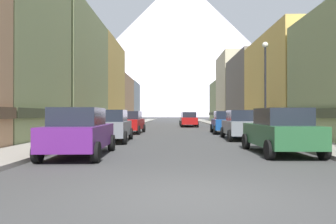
# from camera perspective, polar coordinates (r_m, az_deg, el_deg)

# --- Properties ---
(ground_plane) EXTENTS (400.00, 400.00, 0.00)m
(ground_plane) POSITION_cam_1_polar(r_m,az_deg,el_deg) (6.28, 4.45, -14.70)
(ground_plane) COLOR #3F3F3F
(sidewalk_left) EXTENTS (2.50, 100.00, 0.15)m
(sidewalk_left) POSITION_cam_1_polar(r_m,az_deg,el_deg) (41.52, -7.34, -2.39)
(sidewalk_left) COLOR gray
(sidewalk_left) RESTS_ON ground
(sidewalk_right) EXTENTS (2.50, 100.00, 0.15)m
(sidewalk_right) POSITION_cam_1_polar(r_m,az_deg,el_deg) (41.63, 9.97, -2.38)
(sidewalk_right) COLOR gray
(sidewalk_right) RESTS_ON ground
(storefront_left_2) EXTENTS (7.35, 12.29, 10.86)m
(storefront_left_2) POSITION_cam_1_polar(r_m,az_deg,el_deg) (31.12, -19.34, 6.49)
(storefront_left_2) COLOR #8C9966
(storefront_left_2) RESTS_ON ground
(storefront_left_3) EXTENTS (7.80, 12.47, 10.94)m
(storefront_left_3) POSITION_cam_1_polar(r_m,az_deg,el_deg) (43.02, -13.89, 4.64)
(storefront_left_3) COLOR #D8B259
(storefront_left_3) RESTS_ON ground
(storefront_left_4) EXTENTS (6.62, 11.31, 7.80)m
(storefront_left_4) POSITION_cam_1_polar(r_m,az_deg,el_deg) (54.42, -10.10, 1.97)
(storefront_left_4) COLOR tan
(storefront_left_4) RESTS_ON ground
(storefront_left_5) EXTENTS (9.28, 11.06, 7.91)m
(storefront_left_5) POSITION_cam_1_polar(r_m,az_deg,el_deg) (65.73, -9.38, 1.62)
(storefront_left_5) COLOR #99A5B2
(storefront_left_5) RESTS_ON ground
(storefront_right_2) EXTENTS (6.58, 12.76, 8.55)m
(storefront_right_2) POSITION_cam_1_polar(r_m,az_deg,el_deg) (30.88, 21.77, 4.44)
(storefront_right_2) COLOR #D8B259
(storefront_right_2) RESTS_ON ground
(storefront_right_3) EXTENTS (6.77, 12.09, 9.02)m
(storefront_right_3) POSITION_cam_1_polar(r_m,az_deg,el_deg) (42.75, 15.89, 3.41)
(storefront_right_3) COLOR #66605B
(storefront_right_3) RESTS_ON ground
(storefront_right_4) EXTENTS (7.56, 10.39, 11.32)m
(storefront_right_4) POSITION_cam_1_polar(r_m,az_deg,el_deg) (54.28, 13.06, 3.81)
(storefront_right_4) COLOR beige
(storefront_right_4) RESTS_ON ground
(storefront_right_5) EXTENTS (9.90, 9.87, 7.78)m
(storefront_right_5) POSITION_cam_1_polar(r_m,az_deg,el_deg) (64.38, 12.16, 1.61)
(storefront_right_5) COLOR #8C9966
(storefront_right_5) RESTS_ON ground
(car_left_0) EXTENTS (2.22, 4.47, 1.78)m
(car_left_0) POSITION_cam_1_polar(r_m,az_deg,el_deg) (12.17, -15.51, -3.43)
(car_left_0) COLOR #591E72
(car_left_0) RESTS_ON ground
(car_left_1) EXTENTS (2.20, 4.46, 1.78)m
(car_left_1) POSITION_cam_1_polar(r_m,az_deg,el_deg) (18.09, -10.09, -2.43)
(car_left_1) COLOR slate
(car_left_1) RESTS_ON ground
(car_left_2) EXTENTS (2.19, 4.46, 1.78)m
(car_left_2) POSITION_cam_1_polar(r_m,az_deg,el_deg) (25.87, -6.79, -1.80)
(car_left_2) COLOR #9E1111
(car_left_2) RESTS_ON ground
(car_right_0) EXTENTS (2.10, 4.42, 1.78)m
(car_right_0) POSITION_cam_1_polar(r_m,az_deg,el_deg) (13.17, 19.37, -3.19)
(car_right_0) COLOR #265933
(car_right_0) RESTS_ON ground
(car_right_1) EXTENTS (2.19, 4.46, 1.78)m
(car_right_1) POSITION_cam_1_polar(r_m,az_deg,el_deg) (19.88, 12.95, -2.23)
(car_right_1) COLOR slate
(car_right_1) RESTS_ON ground
(car_right_2) EXTENTS (2.25, 4.48, 1.78)m
(car_right_2) POSITION_cam_1_polar(r_m,az_deg,el_deg) (25.87, 10.10, -1.80)
(car_right_2) COLOR #19478C
(car_right_2) RESTS_ON ground
(car_driving_0) EXTENTS (2.06, 4.40, 1.78)m
(car_driving_0) POSITION_cam_1_polar(r_m,az_deg,el_deg) (42.30, 3.48, -1.24)
(car_driving_0) COLOR silver
(car_driving_0) RESTS_ON ground
(car_driving_1) EXTENTS (2.06, 4.40, 1.78)m
(car_driving_1) POSITION_cam_1_polar(r_m,az_deg,el_deg) (38.40, 3.75, -1.33)
(car_driving_1) COLOR #9E1111
(car_driving_1) RESTS_ON ground
(potted_plant_1) EXTENTS (0.51, 0.51, 0.84)m
(potted_plant_1) POSITION_cam_1_polar(r_m,az_deg,el_deg) (21.08, 21.33, -2.86)
(potted_plant_1) COLOR gray
(potted_plant_1) RESTS_ON sidewalk_right
(pedestrian_0) EXTENTS (0.36, 0.36, 1.69)m
(pedestrian_0) POSITION_cam_1_polar(r_m,az_deg,el_deg) (24.31, 16.64, -1.81)
(pedestrian_0) COLOR #333338
(pedestrian_0) RESTS_ON sidewalk_right
(pedestrian_1) EXTENTS (0.36, 0.36, 1.73)m
(pedestrian_1) POSITION_cam_1_polar(r_m,az_deg,el_deg) (27.01, 15.02, -1.62)
(pedestrian_1) COLOR maroon
(pedestrian_1) RESTS_ON sidewalk_right
(pedestrian_2) EXTENTS (0.36, 0.36, 1.64)m
(pedestrian_2) POSITION_cam_1_polar(r_m,az_deg,el_deg) (25.86, 15.67, -1.78)
(pedestrian_2) COLOR #333338
(pedestrian_2) RESTS_ON sidewalk_right
(streetlamp_right) EXTENTS (0.36, 0.36, 5.86)m
(streetlamp_right) POSITION_cam_1_polar(r_m,az_deg,el_deg) (20.73, 16.95, 6.39)
(streetlamp_right) COLOR black
(streetlamp_right) RESTS_ON sidewalk_right
(mountain_backdrop) EXTENTS (219.47, 219.47, 117.30)m
(mountain_backdrop) POSITION_cam_1_polar(r_m,az_deg,el_deg) (272.21, 2.23, 11.76)
(mountain_backdrop) COLOR silver
(mountain_backdrop) RESTS_ON ground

